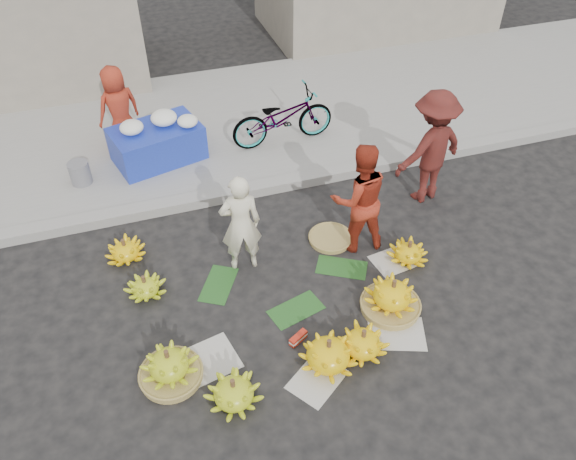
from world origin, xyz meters
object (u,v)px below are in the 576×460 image
object	(u,v)px
banana_bunch_4	(392,297)
vendor_cream	(241,224)
flower_table	(157,141)
bicycle	(283,117)
banana_bunch_0	(169,366)

from	to	relation	value
banana_bunch_4	vendor_cream	bearing A→B (deg)	139.43
banana_bunch_4	vendor_cream	distance (m)	2.03
banana_bunch_4	flower_table	bearing A→B (deg)	119.08
bicycle	vendor_cream	bearing A→B (deg)	148.81
vendor_cream	flower_table	size ratio (longest dim) A/B	0.93
vendor_cream	bicycle	xyz separation A→B (m)	(1.35, 2.52, -0.13)
banana_bunch_4	vendor_cream	size ratio (longest dim) A/B	0.50
bicycle	banana_bunch_4	bearing A→B (deg)	179.23
banana_bunch_4	bicycle	distance (m)	3.82
vendor_cream	flower_table	bearing A→B (deg)	-69.89
vendor_cream	bicycle	size ratio (longest dim) A/B	0.82
banana_bunch_4	banana_bunch_0	bearing A→B (deg)	-176.68
flower_table	vendor_cream	bearing A→B (deg)	-90.15
flower_table	bicycle	world-z (taller)	bicycle
flower_table	bicycle	size ratio (longest dim) A/B	0.88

